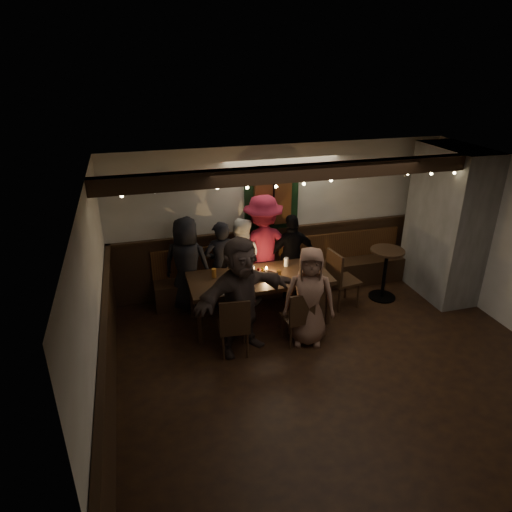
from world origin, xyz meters
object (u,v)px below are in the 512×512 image
object	(u,v)px
chair_end	(339,276)
person_b	(221,265)
chair_near_left	(234,324)
person_e	(292,256)
dining_table	(259,280)
person_d	(263,248)
person_c	(241,261)
chair_near_right	(299,315)
high_top	(385,268)
person_a	(187,265)
person_f	(241,296)
person_g	(309,297)

from	to	relation	value
chair_end	person_b	distance (m)	1.98
chair_near_left	person_e	world-z (taller)	person_e
dining_table	person_b	xyz separation A→B (m)	(-0.48, 0.63, 0.04)
person_b	person_d	distance (m)	0.80
chair_near_left	person_c	bearing A→B (deg)	72.88
chair_near_right	person_b	size ratio (longest dim) A/B	0.58
high_top	person_d	distance (m)	2.14
person_b	person_a	bearing A→B (deg)	-10.41
high_top	person_c	xyz separation A→B (m)	(-2.43, 0.56, 0.18)
dining_table	person_a	bearing A→B (deg)	146.07
chair_end	person_f	world-z (taller)	person_f
person_a	chair_near_left	bearing A→B (deg)	130.66
chair_near_left	chair_end	distance (m)	2.19
chair_near_left	person_d	bearing A→B (deg)	61.13
high_top	person_g	xyz separation A→B (m)	(-1.77, -0.89, 0.18)
chair_end	person_c	distance (m)	1.67
person_b	person_d	xyz separation A→B (m)	(0.77, 0.15, 0.16)
chair_near_right	chair_end	world-z (taller)	chair_end
person_a	person_e	distance (m)	1.80
person_a	chair_end	bearing A→B (deg)	-169.66
chair_near_left	person_c	world-z (taller)	person_c
chair_near_left	high_top	xyz separation A→B (m)	(2.90, 0.96, 0.05)
person_e	high_top	bearing A→B (deg)	159.38
person_a	person_g	xyz separation A→B (m)	(1.56, -1.45, -0.05)
chair_near_left	person_g	distance (m)	1.15
high_top	person_d	world-z (taller)	person_d
person_d	person_f	world-z (taller)	person_d
person_a	person_b	size ratio (longest dim) A/B	1.06
dining_table	person_b	distance (m)	0.79
person_f	chair_end	bearing A→B (deg)	2.10
dining_table	chair_near_left	size ratio (longest dim) A/B	2.36
person_a	person_f	xyz separation A→B (m)	(0.57, -1.37, 0.07)
person_f	high_top	bearing A→B (deg)	-3.41
chair_near_left	person_g	size ratio (longest dim) A/B	0.62
chair_near_left	person_b	distance (m)	1.47
chair_near_left	chair_near_right	xyz separation A→B (m)	(0.97, 0.03, -0.03)
chair_end	person_b	xyz separation A→B (m)	(-1.89, 0.56, 0.19)
person_g	person_b	bearing A→B (deg)	144.73
person_b	person_f	bearing A→B (deg)	87.15
person_b	person_g	size ratio (longest dim) A/B	1.00
chair_near_right	high_top	bearing A→B (deg)	25.71
high_top	person_b	world-z (taller)	person_b
dining_table	person_b	bearing A→B (deg)	127.41
dining_table	high_top	xyz separation A→B (m)	(2.30, 0.13, -0.14)
chair_near_left	person_c	distance (m)	1.60
person_b	person_e	world-z (taller)	person_b
chair_near_right	person_a	bearing A→B (deg)	133.41
chair_end	person_a	size ratio (longest dim) A/B	0.63
person_e	person_d	bearing A→B (deg)	-17.40
chair_end	person_b	world-z (taller)	person_b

